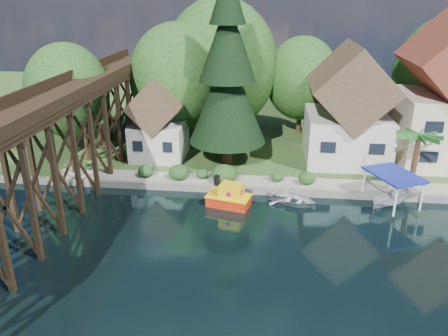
% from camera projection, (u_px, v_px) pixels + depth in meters
% --- Properties ---
extents(ground, '(140.00, 140.00, 0.00)m').
position_uv_depth(ground, '(269.00, 246.00, 29.08)').
color(ground, black).
rests_on(ground, ground).
extents(bank, '(140.00, 52.00, 0.50)m').
position_uv_depth(bank, '(273.00, 112.00, 60.31)').
color(bank, '#2B4E1F').
rests_on(bank, ground).
extents(seawall, '(60.00, 0.40, 0.62)m').
position_uv_depth(seawall, '(319.00, 193.00, 35.93)').
color(seawall, slate).
rests_on(seawall, ground).
extents(promenade, '(50.00, 2.60, 0.06)m').
position_uv_depth(promenade, '(342.00, 186.00, 36.84)').
color(promenade, gray).
rests_on(promenade, bank).
extents(trestle_bridge, '(4.12, 44.18, 9.30)m').
position_uv_depth(trestle_bridge, '(64.00, 137.00, 33.46)').
color(trestle_bridge, black).
rests_on(trestle_bridge, ground).
extents(house_left, '(7.64, 8.64, 11.02)m').
position_uv_depth(house_left, '(348.00, 112.00, 41.18)').
color(house_left, beige).
rests_on(house_left, bank).
extents(house_center, '(8.65, 9.18, 13.89)m').
position_uv_depth(house_center, '(448.00, 100.00, 40.25)').
color(house_center, beige).
rests_on(house_center, bank).
extents(shed, '(5.09, 5.40, 7.85)m').
position_uv_depth(shed, '(159.00, 124.00, 42.12)').
color(shed, beige).
rests_on(shed, bank).
extents(bg_trees, '(49.90, 13.30, 10.57)m').
position_uv_depth(bg_trees, '(284.00, 78.00, 45.82)').
color(bg_trees, '#382314').
rests_on(bg_trees, bank).
extents(shrubs, '(15.76, 2.47, 1.70)m').
position_uv_depth(shrubs, '(218.00, 173.00, 37.61)').
color(shrubs, '#173C15').
rests_on(shrubs, bank).
extents(conifer, '(7.10, 7.10, 17.49)m').
position_uv_depth(conifer, '(228.00, 74.00, 38.81)').
color(conifer, '#382314').
rests_on(conifer, bank).
extents(palm_tree, '(4.14, 4.14, 4.96)m').
position_uv_depth(palm_tree, '(419.00, 138.00, 34.99)').
color(palm_tree, '#382314').
rests_on(palm_tree, bank).
extents(tugboat, '(3.74, 2.63, 2.46)m').
position_uv_depth(tugboat, '(229.00, 197.00, 34.28)').
color(tugboat, red).
rests_on(tugboat, ground).
extents(boat_white_a, '(4.84, 4.26, 0.83)m').
position_uv_depth(boat_white_a, '(292.00, 198.00, 34.92)').
color(boat_white_a, silver).
rests_on(boat_white_a, ground).
extents(boat_canopy, '(4.52, 5.15, 2.76)m').
position_uv_depth(boat_canopy, '(391.00, 192.00, 34.05)').
color(boat_canopy, silver).
rests_on(boat_canopy, ground).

